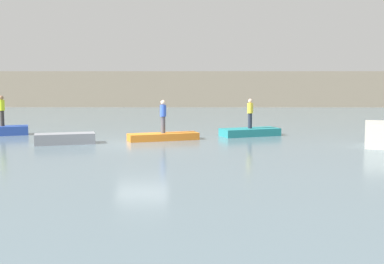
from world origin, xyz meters
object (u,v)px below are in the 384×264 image
Objects in this scene: rowboat_grey at (65,139)px; rowboat_orange at (163,137)px; person_blue_shirt at (163,115)px; rowboat_teal at (250,132)px; person_yellow_shirt at (250,112)px; rowboat_blue at (3,131)px; person_hiviz_shirt at (2,109)px.

rowboat_grey is 0.78× the size of rowboat_orange.
person_blue_shirt is (4.68, 1.44, 1.06)m from rowboat_grey.
rowboat_teal is 1.12m from person_yellow_shirt.
rowboat_blue is 13.79m from person_yellow_shirt.
person_blue_shirt is (-4.65, -1.92, -0.01)m from person_yellow_shirt.
person_hiviz_shirt is at bearing 179.11° from person_yellow_shirt.
rowboat_blue is 13.75m from rowboat_teal.
person_hiviz_shirt is (-4.41, 3.58, 1.20)m from rowboat_grey.
person_blue_shirt reaches higher than rowboat_teal.
rowboat_blue is 1.59× the size of person_blue_shirt.
rowboat_orange is at bearing 1.23° from rowboat_grey.
rowboat_orange is 2.22× the size of person_yellow_shirt.
rowboat_orange is 2.13× the size of person_blue_shirt.
person_blue_shirt is at bearing -13.20° from person_hiviz_shirt.
rowboat_grey is 0.88× the size of rowboat_teal.
person_hiviz_shirt is at bearing 0.00° from rowboat_blue.
rowboat_blue is at bearing 0.00° from person_hiviz_shirt.
rowboat_grey is (4.41, -3.58, 0.01)m from rowboat_blue.
person_yellow_shirt is 0.96× the size of person_blue_shirt.
rowboat_orange is 5.16m from person_yellow_shirt.
person_hiviz_shirt reaches higher than person_yellow_shirt.
rowboat_blue is at bearing 166.80° from person_blue_shirt.
rowboat_grey is 5.01m from person_blue_shirt.
person_blue_shirt reaches higher than rowboat_grey.
rowboat_blue is 9.34m from rowboat_orange.
person_yellow_shirt is at bearing -0.89° from person_hiviz_shirt.
rowboat_grey is at bearing 179.02° from rowboat_teal.
rowboat_grey is at bearing -58.29° from rowboat_blue.
person_hiviz_shirt is at bearing 125.06° from rowboat_grey.
person_hiviz_shirt reaches higher than rowboat_teal.
rowboat_blue is at bearing 179.11° from person_yellow_shirt.
person_hiviz_shirt is (-9.09, 2.13, 1.27)m from rowboat_orange.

